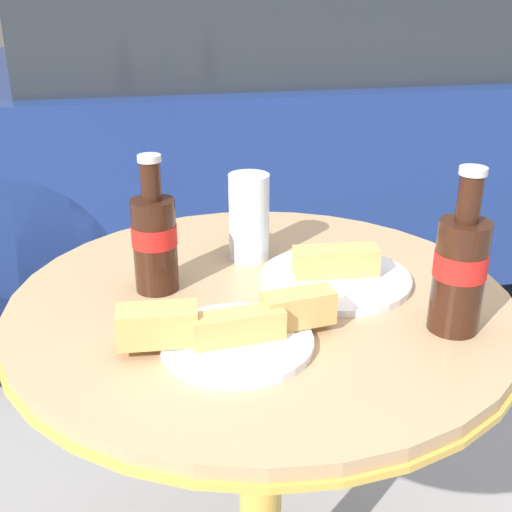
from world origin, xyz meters
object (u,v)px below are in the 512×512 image
bistro_table (261,368)px  cola_bottle_right (460,269)px  lunch_plate_near (231,330)px  cola_bottle_left (155,239)px  drinking_glass (249,221)px  parked_car (314,115)px  lunch_plate_far (335,274)px

bistro_table → cola_bottle_right: (0.25, -0.16, 0.23)m
cola_bottle_right → lunch_plate_near: bearing=176.3°
cola_bottle_left → drinking_glass: cola_bottle_left is taller
cola_bottle_left → parked_car: 1.99m
cola_bottle_right → parked_car: size_ratio=0.06×
cola_bottle_right → drinking_glass: size_ratio=1.54×
lunch_plate_far → parked_car: 1.92m
lunch_plate_near → lunch_plate_far: bearing=38.5°
bistro_table → drinking_glass: bearing=85.9°
bistro_table → cola_bottle_left: bearing=160.7°
cola_bottle_left → lunch_plate_far: 0.30m
lunch_plate_far → parked_car: parked_car is taller
cola_bottle_left → lunch_plate_near: bearing=-66.2°
lunch_plate_far → parked_car: (0.52, 1.84, -0.11)m
cola_bottle_right → bistro_table: bearing=146.6°
drinking_glass → lunch_plate_far: bearing=-47.0°
drinking_glass → lunch_plate_far: 0.18m
bistro_table → cola_bottle_right: 0.38m
bistro_table → lunch_plate_near: (-0.07, -0.14, 0.16)m
cola_bottle_left → lunch_plate_far: size_ratio=0.89×
cola_bottle_left → drinking_glass: 0.19m
bistro_table → cola_bottle_left: cola_bottle_left is taller
cola_bottle_right → lunch_plate_far: size_ratio=0.96×
drinking_glass → parked_car: bearing=69.5°
lunch_plate_near → bistro_table: bearing=62.8°
bistro_table → drinking_glass: size_ratio=5.20×
lunch_plate_far → cola_bottle_left: bearing=172.9°
bistro_table → parked_car: parked_car is taller
cola_bottle_right → parked_car: 2.07m
bistro_table → lunch_plate_far: lunch_plate_far is taller
cola_bottle_left → cola_bottle_right: (0.41, -0.22, 0.01)m
drinking_glass → parked_car: parked_car is taller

